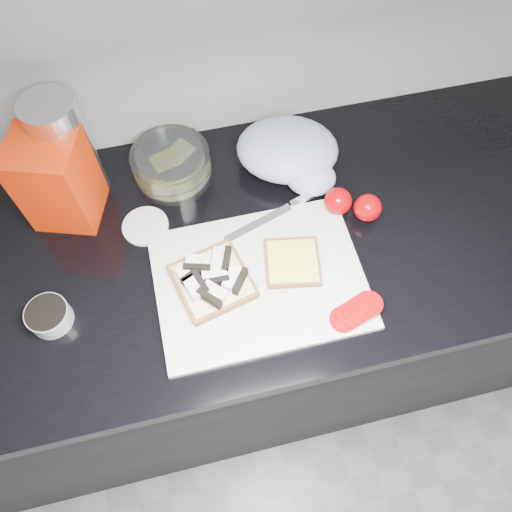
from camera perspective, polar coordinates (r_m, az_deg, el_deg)
The scene contains 14 objects.
base_cabinet at distance 1.44m, azimuth -3.35°, elevation -7.80°, with size 3.50×0.60×0.86m, color black.
countertop at distance 1.04m, azimuth -4.63°, elevation 1.14°, with size 3.50×0.64×0.04m, color black.
cutting_board at distance 0.97m, azimuth 0.41°, elevation -2.77°, with size 0.40×0.30×0.01m, color silver.
bread_left at distance 0.95m, azimuth -5.07°, elevation -2.72°, with size 0.17×0.17×0.04m.
bread_right at distance 0.97m, azimuth 4.18°, elevation -0.72°, with size 0.13×0.13×0.02m.
tomato_slices at distance 0.94m, azimuth 11.36°, elevation -6.26°, with size 0.12×0.08×0.02m.
knife at distance 1.04m, azimuth 3.43°, elevation 5.46°, with size 0.23×0.09×0.01m.
seed_tub at distance 1.00m, azimuth -22.61°, elevation -6.30°, with size 0.08×0.08×0.04m.
tub_lid at distance 1.06m, azimuth -12.52°, elevation 3.36°, with size 0.10×0.10×0.01m, color silver.
glass_bowl at distance 1.10m, azimuth -9.61°, elevation 10.23°, with size 0.17×0.17×0.07m.
bread_bag at distance 1.05m, azimuth -21.80°, elevation 8.00°, with size 0.13×0.12×0.20m, color red.
steel_canister at distance 1.06m, azimuth -20.76°, elevation 11.25°, with size 0.10×0.10×0.24m, color silver.
grocery_bag at distance 1.09m, azimuth 3.99°, elevation 11.63°, with size 0.26×0.25×0.10m.
whole_tomatoes at distance 1.05m, azimuth 11.01°, elevation 5.79°, with size 0.11×0.09×0.06m.
Camera 1 is at (-0.04, 0.68, 1.78)m, focal length 35.00 mm.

